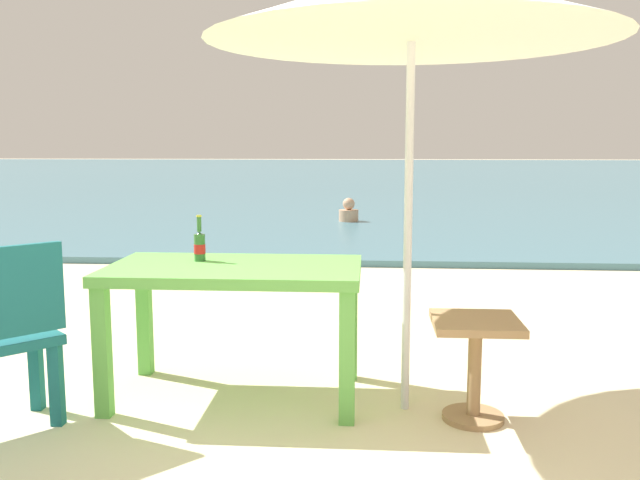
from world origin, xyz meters
The scene contains 7 objects.
ground_plane centered at (0.00, 0.00, 0.00)m, with size 120.00×120.00×0.00m, color beige.
sea_water centered at (0.00, 30.00, 0.04)m, with size 120.00×50.00×0.08m, color teal.
picnic_table_green centered at (-0.65, 0.85, 0.65)m, with size 1.40×0.80×0.76m.
beer_bottle_amber centered at (-0.87, 0.97, 0.85)m, with size 0.07×0.07×0.26m.
patio_umbrella centered at (0.30, 0.73, 2.12)m, with size 2.10×2.10×2.30m.
side_table_wood centered at (0.65, 0.60, 0.35)m, with size 0.44×0.44×0.54m.
swimmer_person centered at (-0.25, 9.04, 0.24)m, with size 0.34×0.34×0.41m.
Camera 1 is at (0.10, -2.85, 1.43)m, focal length 38.34 mm.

